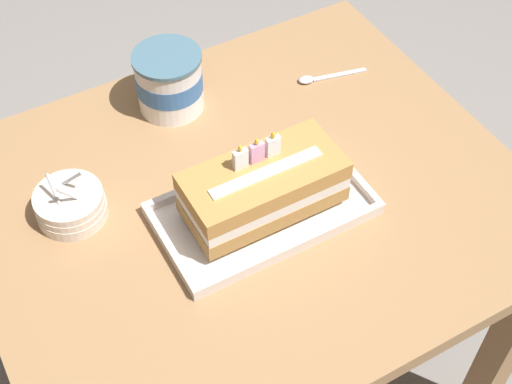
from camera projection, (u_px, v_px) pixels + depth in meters
The scene contains 7 objects.
ground_plane at pixel (251, 377), 1.82m from camera, with size 8.00×8.00×0.00m, color gray.
dining_table at pixel (250, 232), 1.36m from camera, with size 0.95×0.80×0.72m.
foil_tray at pixel (263, 210), 1.24m from camera, with size 0.36×0.21×0.02m.
birthday_cake at pixel (263, 187), 1.19m from camera, with size 0.27×0.12×0.14m.
bowl_stack at pixel (70, 205), 1.22m from camera, with size 0.12×0.12×0.10m.
ice_cream_tub at pixel (169, 81), 1.37m from camera, with size 0.13×0.13×0.12m.
serving_spoon_near_tray at pixel (316, 78), 1.47m from camera, with size 0.15×0.05×0.01m.
Camera 1 is at (-0.39, -0.72, 1.69)m, focal length 50.70 mm.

